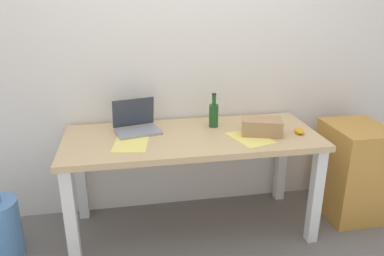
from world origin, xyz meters
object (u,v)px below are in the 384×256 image
object	(u,v)px
laptop_left	(136,125)
cardboard_box	(262,127)
filing_cabinet	(352,171)
computer_mouse	(299,131)
desk	(192,149)
beer_bottle	(214,114)

from	to	relation	value
laptop_left	cardboard_box	world-z (taller)	laptop_left
laptop_left	cardboard_box	size ratio (longest dim) A/B	1.25
cardboard_box	filing_cabinet	xyz separation A→B (m)	(0.77, 0.06, -0.42)
laptop_left	filing_cabinet	xyz separation A→B (m)	(1.59, -0.14, -0.42)
computer_mouse	filing_cabinet	distance (m)	0.65
desk	cardboard_box	xyz separation A→B (m)	(0.46, -0.06, 0.15)
desk	laptop_left	bearing A→B (deg)	159.15
computer_mouse	filing_cabinet	bearing A→B (deg)	16.02
filing_cabinet	cardboard_box	bearing A→B (deg)	-175.64
computer_mouse	filing_cabinet	size ratio (longest dim) A/B	0.14
laptop_left	beer_bottle	distance (m)	0.54
laptop_left	computer_mouse	xyz separation A→B (m)	(1.08, -0.23, -0.03)
desk	computer_mouse	size ratio (longest dim) A/B	16.94
desk	beer_bottle	size ratio (longest dim) A/B	6.98
filing_cabinet	computer_mouse	bearing A→B (deg)	-169.98
computer_mouse	filing_cabinet	world-z (taller)	computer_mouse
desk	computer_mouse	distance (m)	0.73
cardboard_box	filing_cabinet	world-z (taller)	cardboard_box
laptop_left	beer_bottle	bearing A→B (deg)	-0.06
desk	cardboard_box	size ratio (longest dim) A/B	6.41
desk	computer_mouse	world-z (taller)	computer_mouse
laptop_left	computer_mouse	size ratio (longest dim) A/B	3.31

